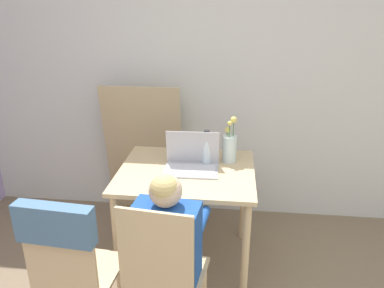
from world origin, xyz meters
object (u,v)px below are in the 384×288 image
at_px(chair_spare, 67,255).
at_px(water_bottle, 206,148).
at_px(laptop, 192,161).
at_px(chair_occupied, 164,278).
at_px(flower_vase, 229,147).
at_px(person_seated, 169,237).

xyz_separation_m(chair_spare, water_bottle, (0.64, 0.95, 0.23)).
relative_size(chair_spare, water_bottle, 3.82).
xyz_separation_m(laptop, water_bottle, (0.10, 0.09, 0.06)).
bearing_deg(chair_occupied, laptop, -87.68).
bearing_deg(laptop, flower_vase, 29.44).
distance_m(chair_spare, laptop, 1.04).
relative_size(chair_occupied, water_bottle, 3.78).
distance_m(person_seated, laptop, 0.70).
distance_m(person_seated, water_bottle, 0.81).
xyz_separation_m(chair_occupied, person_seated, (0.01, 0.12, 0.17)).
bearing_deg(flower_vase, person_seated, -110.04).
relative_size(laptop, water_bottle, 1.48).
bearing_deg(person_seated, chair_spare, 27.35).
height_order(chair_spare, flower_vase, flower_vase).
height_order(chair_spare, water_bottle, water_bottle).
distance_m(laptop, water_bottle, 0.14).
height_order(laptop, flower_vase, flower_vase).
height_order(chair_occupied, chair_spare, chair_spare).
bearing_deg(chair_spare, laptop, -117.46).
height_order(laptop, water_bottle, laptop).
bearing_deg(water_bottle, chair_occupied, -99.94).
bearing_deg(flower_vase, water_bottle, -158.42).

